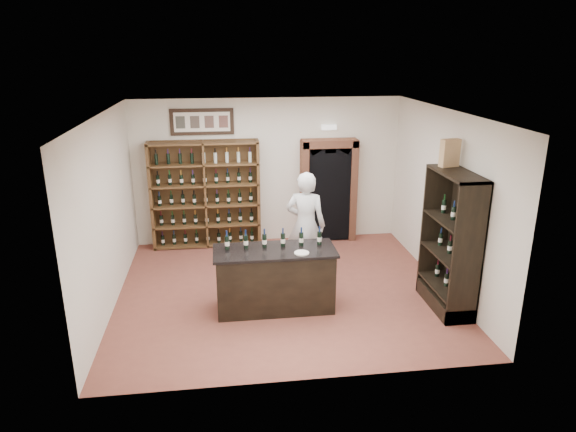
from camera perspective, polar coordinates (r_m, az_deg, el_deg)
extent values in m
plane|color=brown|center=(8.86, -0.56, -8.25)|extent=(5.50, 5.50, 0.00)
plane|color=white|center=(7.98, -0.63, 11.40)|extent=(5.50, 5.50, 0.00)
cube|color=silver|center=(10.70, -2.23, 4.99)|extent=(5.50, 0.04, 3.00)
cube|color=silver|center=(8.43, -19.48, 0.27)|extent=(0.04, 5.00, 3.00)
cube|color=silver|center=(9.04, 16.99, 1.69)|extent=(0.04, 5.00, 3.00)
cube|color=brown|center=(10.73, -9.13, 2.60)|extent=(2.20, 0.02, 2.20)
cube|color=brown|center=(10.64, -14.91, 2.08)|extent=(0.06, 0.38, 2.20)
cube|color=brown|center=(10.58, -3.34, 2.58)|extent=(0.06, 0.38, 2.20)
cube|color=brown|center=(10.56, -9.15, 2.34)|extent=(0.04, 0.38, 2.20)
cube|color=brown|center=(10.89, -8.87, -3.03)|extent=(2.18, 0.38, 0.04)
cube|color=brown|center=(10.75, -8.98, -0.92)|extent=(2.18, 0.38, 0.04)
cube|color=brown|center=(10.62, -9.09, 1.24)|extent=(2.18, 0.38, 0.03)
cube|color=brown|center=(10.50, -9.20, 3.45)|extent=(2.18, 0.38, 0.04)
cube|color=brown|center=(10.40, -9.32, 5.71)|extent=(2.18, 0.38, 0.04)
cube|color=brown|center=(10.32, -9.44, 8.01)|extent=(2.18, 0.38, 0.04)
cube|color=black|center=(10.44, -9.53, 10.29)|extent=(1.25, 0.04, 0.52)
cube|color=black|center=(10.83, 4.48, 2.69)|extent=(0.97, 0.29, 2.05)
cube|color=#A35C3F|center=(10.72, 1.81, 2.67)|extent=(0.14, 0.35, 2.15)
cube|color=#A35C3F|center=(10.93, 7.15, 2.84)|extent=(0.14, 0.35, 2.15)
cube|color=#A35C3F|center=(10.58, 4.64, 8.06)|extent=(1.15, 0.35, 0.16)
cube|color=white|center=(10.64, 4.56, 9.81)|extent=(0.30, 0.10, 0.10)
cube|color=black|center=(8.09, -1.46, -7.23)|extent=(1.80, 0.70, 0.94)
cube|color=black|center=(7.89, -1.49, -3.89)|extent=(1.88, 0.78, 0.04)
cylinder|color=black|center=(7.92, -6.79, -2.95)|extent=(0.07, 0.07, 0.21)
cylinder|color=silver|center=(7.93, -6.79, -3.05)|extent=(0.07, 0.07, 0.07)
cylinder|color=navy|center=(7.87, -6.83, -1.93)|extent=(0.03, 0.03, 0.09)
cylinder|color=black|center=(7.93, -4.71, -2.86)|extent=(0.07, 0.07, 0.21)
cylinder|color=silver|center=(7.93, -4.70, -2.96)|extent=(0.07, 0.07, 0.07)
cylinder|color=navy|center=(7.87, -4.74, -1.84)|extent=(0.03, 0.03, 0.09)
cylinder|color=black|center=(7.94, -2.63, -2.77)|extent=(0.07, 0.07, 0.21)
cylinder|color=silver|center=(7.95, -2.63, -2.87)|extent=(0.07, 0.07, 0.07)
cylinder|color=navy|center=(7.89, -2.65, -1.75)|extent=(0.03, 0.03, 0.09)
cylinder|color=black|center=(7.97, -0.57, -2.68)|extent=(0.07, 0.07, 0.21)
cylinder|color=silver|center=(7.98, -0.57, -2.78)|extent=(0.07, 0.07, 0.07)
cylinder|color=navy|center=(7.92, -0.57, -1.66)|extent=(0.03, 0.03, 0.09)
cylinder|color=black|center=(8.01, 1.48, -2.58)|extent=(0.07, 0.07, 0.21)
cylinder|color=silver|center=(8.01, 1.48, -2.68)|extent=(0.07, 0.07, 0.07)
cylinder|color=navy|center=(7.96, 1.49, -1.57)|extent=(0.03, 0.03, 0.09)
cylinder|color=black|center=(8.06, 3.51, -2.48)|extent=(0.07, 0.07, 0.21)
cylinder|color=silver|center=(8.06, 3.50, -2.58)|extent=(0.07, 0.07, 0.07)
cylinder|color=navy|center=(8.01, 3.53, -1.47)|extent=(0.03, 0.03, 0.09)
cube|color=black|center=(8.38, 19.03, -2.69)|extent=(0.02, 1.20, 2.20)
cube|color=black|center=(7.80, 19.35, -4.29)|extent=(0.48, 0.04, 2.20)
cube|color=black|center=(8.77, 16.04, -1.46)|extent=(0.48, 0.04, 2.20)
cube|color=black|center=(7.97, 18.34, 4.48)|extent=(0.48, 1.20, 0.04)
cube|color=black|center=(8.67, 16.98, -8.85)|extent=(0.48, 1.20, 0.24)
cube|color=black|center=(8.57, 17.12, -7.48)|extent=(0.48, 1.16, 0.03)
cube|color=black|center=(8.35, 17.47, -4.07)|extent=(0.48, 1.16, 0.03)
cube|color=black|center=(8.17, 17.83, -0.50)|extent=(0.48, 1.16, 0.03)
imported|color=silver|center=(9.06, 1.97, -1.02)|extent=(0.82, 0.67, 1.93)
cylinder|color=silver|center=(7.73, 1.53, -4.13)|extent=(0.22, 0.22, 0.02)
cube|color=tan|center=(8.28, 17.54, 6.70)|extent=(0.32, 0.19, 0.43)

